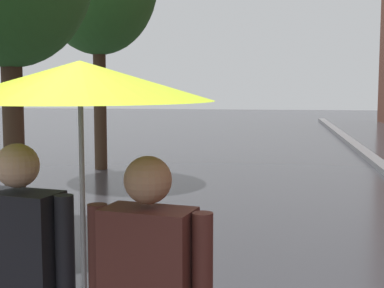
{
  "coord_description": "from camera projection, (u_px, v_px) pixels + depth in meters",
  "views": [
    {
      "loc": [
        0.72,
        -2.13,
        1.94
      ],
      "look_at": [
        -0.06,
        3.31,
        1.35
      ],
      "focal_mm": 53.22,
      "sensor_mm": 36.0,
      "label": 1
    }
  ],
  "objects": [
    {
      "name": "couple_under_umbrella",
      "position": [
        81.0,
        200.0,
        2.59
      ],
      "size": [
        1.24,
        1.21,
        2.04
      ],
      "color": "#1E233D",
      "rests_on": "ground"
    }
  ]
}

